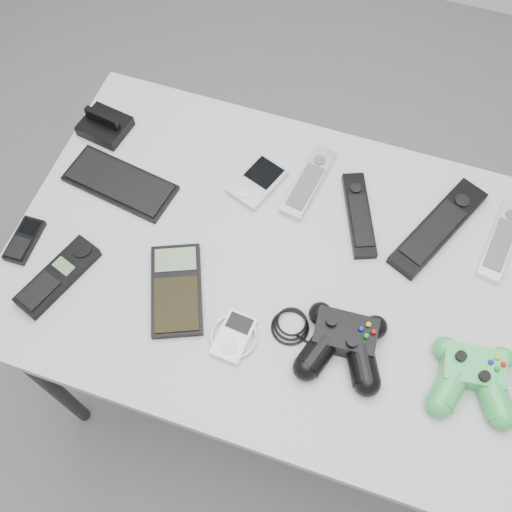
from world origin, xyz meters
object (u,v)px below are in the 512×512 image
(pda, at_px, (257,182))
(remote_black_b, at_px, (439,227))
(controller_black, at_px, (344,342))
(remote_silver_b, at_px, (502,239))
(desk, at_px, (287,279))
(cordless_handset, at_px, (58,276))
(calculator, at_px, (176,289))
(remote_black_a, at_px, (359,214))
(mp3_player, at_px, (234,336))
(pda_keyboard, at_px, (120,183))
(controller_green, at_px, (473,376))
(remote_silver_a, at_px, (309,182))
(mobile_phone, at_px, (24,240))

(pda, distance_m, remote_black_b, 0.37)
(controller_black, bearing_deg, remote_silver_b, 48.42)
(desk, height_order, pda, pda)
(remote_silver_b, xyz_separation_m, cordless_handset, (-0.78, -0.35, 0.00))
(remote_black_b, height_order, calculator, remote_black_b)
(remote_black_a, relative_size, controller_black, 0.73)
(desk, height_order, mp3_player, mp3_player)
(pda_keyboard, height_order, cordless_handset, cordless_handset)
(controller_black, height_order, controller_green, controller_black)
(remote_silver_a, bearing_deg, calculator, -109.66)
(pda_keyboard, xyz_separation_m, calculator, (0.20, -0.19, 0.00))
(remote_black_b, distance_m, controller_black, 0.32)
(pda, bearing_deg, pda_keyboard, -141.42)
(remote_black_b, distance_m, remote_silver_b, 0.12)
(pda_keyboard, relative_size, calculator, 1.24)
(calculator, relative_size, controller_green, 1.16)
(remote_silver_a, height_order, calculator, remote_silver_a)
(pda_keyboard, xyz_separation_m, remote_black_a, (0.49, 0.08, 0.00))
(desk, distance_m, controller_black, 0.21)
(desk, distance_m, remote_black_b, 0.32)
(remote_silver_a, xyz_separation_m, controller_black, (0.16, -0.32, 0.02))
(remote_black_a, bearing_deg, cordless_handset, -169.97)
(controller_green, bearing_deg, remote_silver_a, 134.00)
(mp3_player, bearing_deg, remote_silver_b, 44.61)
(remote_black_b, bearing_deg, pda, -153.71)
(pda, distance_m, controller_black, 0.38)
(remote_silver_a, height_order, controller_green, controller_green)
(desk, bearing_deg, cordless_handset, -157.43)
(desk, distance_m, remote_silver_b, 0.43)
(remote_black_b, distance_m, mobile_phone, 0.81)
(remote_silver_a, xyz_separation_m, mobile_phone, (-0.49, -0.31, -0.00))
(controller_black, bearing_deg, desk, 134.01)
(remote_black_b, xyz_separation_m, controller_black, (-0.12, -0.30, 0.01))
(remote_black_a, xyz_separation_m, remote_black_b, (0.16, 0.02, 0.00))
(remote_black_a, distance_m, cordless_handset, 0.60)
(remote_silver_a, distance_m, calculator, 0.35)
(calculator, xyz_separation_m, controller_black, (0.32, -0.01, 0.02))
(desk, distance_m, controller_green, 0.39)
(pda, height_order, remote_silver_b, same)
(mobile_phone, bearing_deg, mp3_player, -8.89)
(remote_black_a, xyz_separation_m, remote_silver_b, (0.28, 0.03, -0.00))
(controller_black, bearing_deg, mp3_player, -170.08)
(controller_black, bearing_deg, remote_silver_a, 112.29)
(pda, distance_m, mobile_phone, 0.48)
(desk, height_order, remote_silver_a, remote_silver_a)
(controller_black, bearing_deg, calculator, 175.06)
(pda_keyboard, relative_size, remote_black_b, 0.90)
(remote_silver_b, relative_size, calculator, 1.03)
(remote_black_b, bearing_deg, mobile_phone, -134.72)
(remote_silver_a, bearing_deg, cordless_handset, -128.72)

